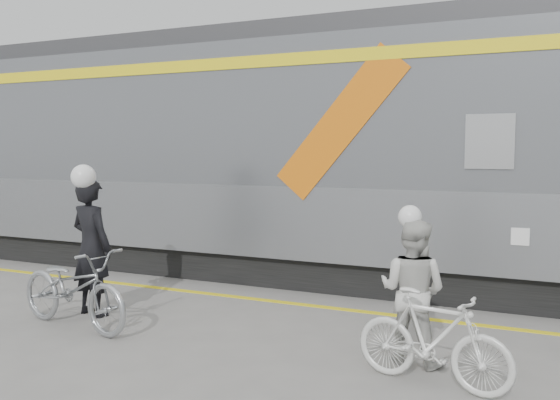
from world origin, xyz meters
The scene contains 9 objects.
ground centered at (0.00, 0.00, 0.00)m, with size 90.00×90.00×0.00m, color slate.
train centered at (1.45, 4.19, 2.05)m, with size 24.00×3.17×4.10m.
safety_strip centered at (0.00, 2.15, 0.00)m, with size 24.00×0.12×0.01m, color yellow.
man centered at (-3.02, 0.59, 0.89)m, with size 0.65×0.43×1.79m, color black.
bicycle_left centered at (-2.82, 0.04, 0.49)m, with size 0.65×1.87×0.98m, color #9DA0A4.
woman centered at (1.13, 0.57, 0.73)m, with size 0.71×0.55×1.46m, color beige.
bicycle_right centered at (1.43, 0.02, 0.44)m, with size 0.42×1.47×0.89m, color silver.
helmet_man centered at (-3.02, 0.59, 1.94)m, with size 0.31×0.31×0.31m, color white.
helmet_woman centered at (1.13, 0.57, 1.58)m, with size 0.23×0.23×0.23m, color white.
Camera 1 is at (2.31, -5.31, 2.16)m, focal length 38.00 mm.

